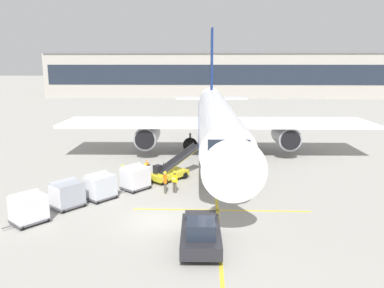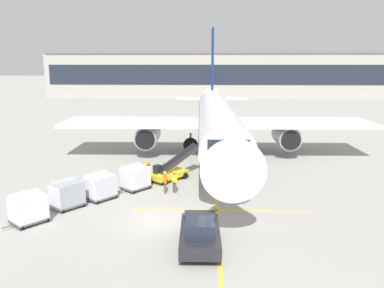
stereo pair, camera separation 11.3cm
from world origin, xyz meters
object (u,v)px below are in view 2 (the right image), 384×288
at_px(ground_crew_marshaller, 174,180).
at_px(safety_cone_engine_keepout, 147,162).
at_px(pushback_tug, 200,233).
at_px(ground_crew_wingwalker, 165,181).
at_px(ground_crew_by_carts, 146,172).
at_px(baggage_cart_third, 67,193).
at_px(baggage_cart_second, 100,186).
at_px(ground_crew_by_loader, 123,174).
at_px(belt_loader, 171,170).
at_px(baggage_cart_lead, 135,177).
at_px(baggage_cart_fourth, 28,208).
at_px(parked_airplane, 217,118).

xyz_separation_m(ground_crew_marshaller, safety_cone_engine_keepout, (-3.41, 8.04, -0.70)).
bearing_deg(pushback_tug, ground_crew_marshaller, 103.59).
bearing_deg(ground_crew_wingwalker, ground_crew_by_carts, 128.95).
bearing_deg(baggage_cart_third, ground_crew_wingwalker, 26.48).
bearing_deg(ground_crew_wingwalker, pushback_tug, -71.83).
xyz_separation_m(baggage_cart_second, ground_crew_by_carts, (2.73, 3.73, -0.00)).
relative_size(ground_crew_by_loader, ground_crew_marshaller, 1.00).
bearing_deg(baggage_cart_second, belt_loader, 47.15).
bearing_deg(belt_loader, ground_crew_wingwalker, -91.64).
bearing_deg(baggage_cart_lead, belt_loader, 47.07).
bearing_deg(safety_cone_engine_keepout, belt_loader, -58.59).
distance_m(baggage_cart_lead, safety_cone_engine_keepout, 7.38).
distance_m(baggage_cart_lead, ground_crew_marshaller, 3.24).
bearing_deg(ground_crew_marshaller, baggage_cart_fourth, -144.66).
bearing_deg(safety_cone_engine_keepout, pushback_tug, -71.83).
bearing_deg(belt_loader, baggage_cart_fourth, -129.85).
height_order(baggage_cart_lead, ground_crew_by_loader, baggage_cart_lead).
xyz_separation_m(parked_airplane, safety_cone_engine_keepout, (-6.85, -4.95, -3.64)).
distance_m(baggage_cart_second, pushback_tug, 10.40).
bearing_deg(baggage_cart_second, baggage_cart_lead, 47.25).
height_order(baggage_cart_second, baggage_cart_fourth, same).
bearing_deg(baggage_cart_lead, ground_crew_wingwalker, -19.62).
xyz_separation_m(baggage_cart_second, baggage_cart_third, (-1.79, -1.75, 0.00)).
relative_size(belt_loader, pushback_tug, 1.12).
height_order(baggage_cart_lead, ground_crew_by_carts, baggage_cart_lead).
xyz_separation_m(baggage_cart_fourth, safety_cone_engine_keepout, (5.11, 14.08, -0.70)).
distance_m(baggage_cart_second, safety_cone_engine_keepout, 9.85).
relative_size(belt_loader, ground_crew_by_carts, 2.85).
bearing_deg(pushback_tug, baggage_cart_lead, 119.03).
xyz_separation_m(baggage_cart_lead, ground_crew_by_loader, (-1.14, 0.92, -0.00)).
xyz_separation_m(parked_airplane, baggage_cart_second, (-8.73, -14.60, -2.93)).
bearing_deg(safety_cone_engine_keepout, baggage_cart_third, -107.89).
bearing_deg(pushback_tug, parked_airplane, 86.61).
bearing_deg(baggage_cart_fourth, baggage_cart_second, 53.93).
relative_size(baggage_cart_third, ground_crew_marshaller, 1.50).
xyz_separation_m(parked_airplane, belt_loader, (-4.04, -9.54, -3.12)).
relative_size(baggage_cart_second, ground_crew_by_carts, 1.50).
relative_size(parked_airplane, ground_crew_by_carts, 24.64).
bearing_deg(ground_crew_by_carts, baggage_cart_fourth, -126.13).
bearing_deg(baggage_cart_second, ground_crew_wingwalker, 17.27).
xyz_separation_m(baggage_cart_fourth, ground_crew_marshaller, (8.52, 6.04, -0.00)).
height_order(baggage_cart_fourth, ground_crew_wingwalker, baggage_cart_fourth).
distance_m(parked_airplane, ground_crew_marshaller, 13.75).
relative_size(baggage_cart_second, baggage_cart_fourth, 1.00).
xyz_separation_m(parked_airplane, ground_crew_marshaller, (-3.44, -12.99, -2.93)).
xyz_separation_m(baggage_cart_lead, baggage_cart_fourth, (-5.36, -6.73, 0.00)).
relative_size(baggage_cart_fourth, ground_crew_by_carts, 1.50).
bearing_deg(belt_loader, baggage_cart_second, -132.85).
height_order(parked_airplane, safety_cone_engine_keepout, parked_airplane).
xyz_separation_m(parked_airplane, baggage_cart_third, (-10.52, -16.35, -2.93)).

